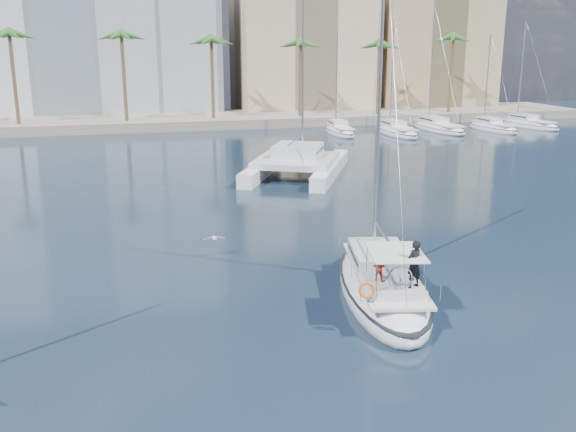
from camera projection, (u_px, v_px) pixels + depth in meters
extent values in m
plane|color=black|center=(264.00, 291.00, 28.24)|extent=(160.00, 160.00, 0.00)
cube|color=gray|center=(162.00, 121.00, 85.01)|extent=(120.00, 14.00, 1.20)
cube|color=silver|center=(64.00, 18.00, 89.74)|extent=(42.00, 16.00, 28.00)
cube|color=beige|center=(303.00, 47.00, 96.41)|extent=(20.00, 14.00, 20.00)
cube|color=tan|center=(430.00, 54.00, 99.77)|extent=(18.00, 12.00, 18.00)
cylinder|color=brown|center=(163.00, 87.00, 80.06)|extent=(0.44, 0.44, 10.50)
sphere|color=#2D6123|center=(160.00, 44.00, 78.70)|extent=(3.60, 3.60, 3.60)
cylinder|color=brown|center=(412.00, 83.00, 88.49)|extent=(0.44, 0.44, 10.50)
sphere|color=#2D6123|center=(414.00, 44.00, 87.13)|extent=(3.60, 3.60, 3.60)
ellipsoid|color=white|center=(382.00, 289.00, 27.50)|extent=(5.62, 11.17, 2.22)
ellipsoid|color=black|center=(382.00, 282.00, 27.42)|extent=(5.68, 11.28, 0.18)
cube|color=silver|center=(384.00, 272.00, 27.09)|extent=(4.09, 8.35, 0.12)
cube|color=silver|center=(379.00, 255.00, 28.18)|extent=(2.99, 3.91, 0.60)
cube|color=black|center=(379.00, 255.00, 28.18)|extent=(2.92, 3.51, 0.14)
cylinder|color=#B7BABF|center=(380.00, 98.00, 27.63)|extent=(0.15, 0.15, 14.02)
cylinder|color=#B7BABF|center=(384.00, 235.00, 26.98)|extent=(1.04, 4.24, 0.11)
cube|color=silver|center=(394.00, 285.00, 25.04)|extent=(2.56, 3.05, 0.36)
cube|color=silver|center=(396.00, 252.00, 24.58)|extent=(2.56, 3.05, 0.04)
torus|color=silver|center=(400.00, 278.00, 23.87)|extent=(0.95, 0.26, 0.96)
torus|color=#F45B0C|center=(367.00, 290.00, 23.50)|extent=(0.66, 0.33, 0.64)
imported|color=black|center=(414.00, 264.00, 24.09)|extent=(0.78, 0.65, 1.85)
imported|color=maroon|center=(379.00, 267.00, 24.85)|extent=(0.67, 0.67, 1.10)
cube|color=white|center=(266.00, 166.00, 53.83)|extent=(7.15, 12.50, 1.10)
cube|color=white|center=(331.00, 169.00, 52.72)|extent=(7.15, 12.50, 1.10)
cube|color=silver|center=(296.00, 160.00, 52.45)|extent=(8.78, 9.34, 0.50)
cube|color=silver|center=(298.00, 150.00, 52.90)|extent=(5.11, 5.26, 1.00)
cube|color=black|center=(298.00, 150.00, 52.89)|extent=(4.89, 4.79, 0.18)
cylinder|color=#B7BABF|center=(303.00, 45.00, 52.60)|extent=(0.18, 0.18, 17.88)
ellipsoid|color=silver|center=(214.00, 238.00, 32.37)|extent=(0.23, 0.43, 0.21)
sphere|color=silver|center=(214.00, 237.00, 32.55)|extent=(0.11, 0.11, 0.11)
cube|color=gray|center=(208.00, 238.00, 32.28)|extent=(0.50, 0.18, 0.12)
cube|color=gray|center=(220.00, 237.00, 32.43)|extent=(0.50, 0.18, 0.12)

